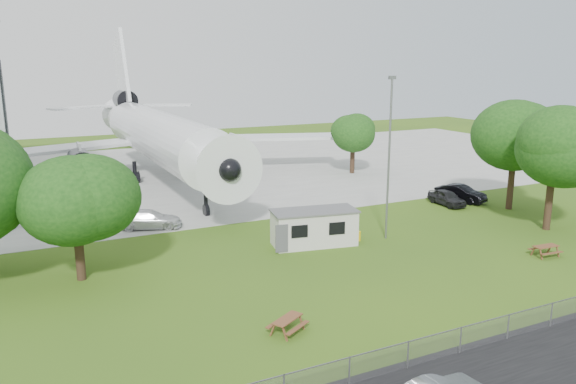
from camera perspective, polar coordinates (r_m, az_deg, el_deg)
name	(u,v)px	position (r m, az deg, el deg)	size (l,w,h in m)	color
ground	(335,285)	(34.30, 4.78, -9.40)	(160.00, 160.00, 0.00)	#4A7019
concrete_apron	(171,174)	(68.40, -11.79, 1.79)	(120.00, 46.00, 0.03)	#B7B7B2
airliner	(156,133)	(65.06, -13.23, 5.83)	(46.36, 47.73, 17.69)	white
site_cabin	(314,227)	(41.05, 2.68, -3.60)	(6.94, 3.76, 2.62)	beige
picnic_west	(287,332)	(28.68, -0.06, -14.07)	(1.80, 1.50, 0.76)	brown
picnic_east	(545,256)	(42.84, 24.64, -5.94)	(1.80, 1.50, 0.76)	brown
fence	(443,358)	(27.43, 15.43, -15.93)	(58.00, 0.04, 1.30)	gray
lamp_mast	(389,161)	(42.04, 10.21, 3.17)	(0.16, 0.16, 12.00)	slate
tree_west_small	(75,201)	(35.83, -20.83, -0.87)	(6.58, 6.58, 8.28)	#382619
tree_east_front	(555,147)	(48.26, 25.48, 4.13)	(7.19, 7.19, 10.25)	#382619
tree_east_back	(515,139)	(53.91, 22.06, 5.02)	(7.84, 7.84, 10.34)	#382619
tree_far_apron	(353,131)	(67.31, 6.63, 6.21)	(5.57, 5.57, 7.94)	#382619
car_ne_hatch	(447,198)	(54.45, 15.83, -0.56)	(1.68, 4.17, 1.42)	black
car_ne_sedan	(460,193)	(56.20, 17.12, -0.14)	(1.68, 4.82, 1.59)	black
car_apron_van	(149,219)	(46.46, -13.92, -2.72)	(2.08, 5.12, 1.49)	white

